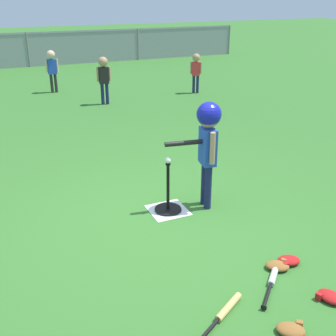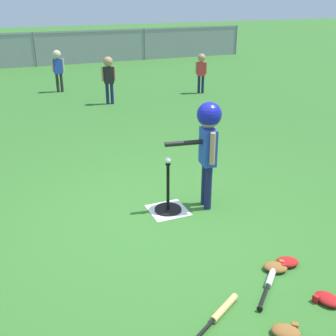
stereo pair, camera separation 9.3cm
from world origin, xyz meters
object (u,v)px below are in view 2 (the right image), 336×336
Objects in this scene: batting_tee at (168,203)px; fielder_near_left at (58,65)px; fielder_deep_center at (201,68)px; glove_outfield_drop at (276,267)px; glove_tossed_aside at (286,331)px; batter_child at (208,134)px; spare_bat_wood at (220,313)px; fielder_near_right at (109,74)px; spare_bat_silver at (270,280)px; glove_near_bats at (287,262)px; baseball_on_tee at (168,160)px; glove_by_plate at (327,299)px.

fielder_near_left is (-0.11, 7.00, 0.59)m from batting_tee.
fielder_deep_center reaches higher than glove_outfield_drop.
glove_tossed_aside is (-3.13, -7.63, -0.60)m from fielder_deep_center.
glove_outfield_drop is (-2.72, -6.93, -0.60)m from fielder_deep_center.
spare_bat_wood is at bearing -113.89° from batter_child.
spare_bat_silver is at bearing -93.51° from fielder_near_right.
fielder_near_right is at bearing 86.49° from spare_bat_silver.
glove_near_bats is (0.74, -8.44, -0.65)m from fielder_near_left.
spare_bat_silver is at bearing -87.09° from fielder_near_left.
baseball_on_tee is 0.27× the size of glove_tossed_aside.
batting_tee is at bearing -120.34° from fielder_deep_center.
glove_tossed_aside reaches higher than spare_bat_wood.
fielder_deep_center is at bearing 70.89° from glove_by_plate.
fielder_near_right reaches higher than glove_tossed_aside.
fielder_near_right is at bearing -63.67° from fielder_near_left.
batting_tee is at bearing 91.77° from glove_tossed_aside.
glove_near_bats is at bearing 8.79° from glove_outfield_drop.
spare_bat_silver is (0.44, -8.59, -0.65)m from fielder_near_left.
baseball_on_tee is 2.18m from glove_by_plate.
batter_child is at bearing 66.11° from spare_bat_wood.
glove_near_bats is (0.01, 0.56, 0.00)m from glove_by_plate.
fielder_near_left is (-0.57, 7.07, -0.24)m from batter_child.
batting_tee reaches higher than glove_near_bats.
batting_tee reaches higher than glove_outfield_drop.
glove_near_bats reaches higher than spare_bat_wood.
batter_child is 5.03× the size of glove_by_plate.
batting_tee is 1.63m from spare_bat_silver.
fielder_deep_center is 7.92m from glove_by_plate.
glove_near_bats reaches higher than spare_bat_silver.
glove_by_plate is at bearing 16.98° from glove_tossed_aside.
spare_bat_wood is 2.39× the size of glove_tossed_aside.
spare_bat_wood is 2.39× the size of glove_outfield_drop.
baseball_on_tee is at bearing 91.77° from glove_tossed_aside.
fielder_deep_center is 7.40m from glove_near_bats.
glove_by_plate is at bearing -72.98° from batting_tee.
batter_child reaches higher than glove_near_bats.
fielder_near_right reaches higher than glove_outfield_drop.
batter_child is 4.75× the size of glove_tossed_aside.
fielder_near_left is (-0.11, 7.00, 0.04)m from baseball_on_tee.
spare_bat_wood is (-0.30, -1.79, -0.62)m from baseball_on_tee.
spare_bat_silver is (-0.42, -6.86, -0.66)m from fielder_near_right.
batting_tee is 0.47× the size of batter_child.
baseball_on_tee is 1.66m from glove_outfield_drop.
glove_outfield_drop is (0.48, -1.47, -0.61)m from baseball_on_tee.
glove_tossed_aside is (0.18, -9.16, -0.65)m from fielder_near_left.
glove_tossed_aside is (-0.39, -2.09, -0.89)m from batter_child.
fielder_near_right is at bearing 86.96° from batter_child.
spare_bat_wood is at bearing -99.46° from baseball_on_tee.
glove_near_bats is 0.91m from glove_tossed_aside.
batter_child reaches higher than glove_by_plate.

